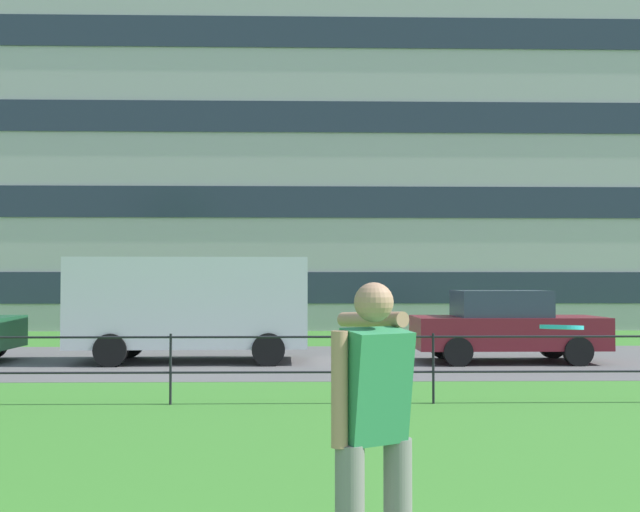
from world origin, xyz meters
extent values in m
cube|color=#565454|center=(0.00, 16.52, 0.00)|extent=(80.00, 7.24, 0.01)
cylinder|color=black|center=(-1.87, 10.48, 0.50)|extent=(0.04, 0.04, 1.00)
cylinder|color=black|center=(1.87, 10.48, 0.50)|extent=(0.04, 0.04, 1.00)
cylinder|color=black|center=(0.00, 10.48, 0.45)|extent=(33.60, 0.03, 0.03)
cylinder|color=black|center=(0.00, 10.48, 0.95)|extent=(33.60, 0.03, 0.03)
cube|color=#2D7F4C|center=(0.38, 3.66, 1.17)|extent=(0.46, 0.43, 0.63)
sphere|color=#A87A5B|center=(0.38, 3.66, 1.63)|extent=(0.22, 0.22, 0.22)
cylinder|color=#A87A5B|center=(0.40, 4.03, 1.52)|extent=(0.39, 0.59, 0.12)
cylinder|color=#A87A5B|center=(0.19, 3.55, 1.17)|extent=(0.09, 0.09, 0.62)
cylinder|color=#2DB2C6|center=(1.64, 4.29, 1.45)|extent=(0.36, 0.36, 0.04)
cube|color=silver|center=(-2.41, 16.29, 1.29)|extent=(5.05, 2.09, 1.90)
cube|color=#283342|center=(-0.41, 16.34, 1.62)|extent=(0.16, 1.67, 0.76)
cylinder|color=black|center=(-0.74, 17.26, 0.34)|extent=(0.69, 0.26, 0.68)
cylinder|color=black|center=(-0.69, 15.40, 0.34)|extent=(0.69, 0.26, 0.68)
cylinder|color=black|center=(-3.94, 17.18, 0.34)|extent=(0.69, 0.26, 0.68)
cylinder|color=black|center=(-3.89, 15.32, 0.34)|extent=(0.69, 0.26, 0.68)
cube|color=maroon|center=(4.41, 16.05, 0.64)|extent=(4.01, 1.73, 0.68)
cube|color=#2D3847|center=(4.26, 16.05, 1.26)|extent=(1.91, 1.53, 0.56)
cylinder|color=black|center=(5.65, 16.87, 0.30)|extent=(0.60, 0.20, 0.60)
cylinder|color=black|center=(5.66, 15.25, 0.30)|extent=(0.60, 0.20, 0.60)
cylinder|color=black|center=(3.17, 16.85, 0.30)|extent=(0.60, 0.20, 0.60)
cylinder|color=black|center=(3.18, 15.23, 0.30)|extent=(0.60, 0.20, 0.60)
cube|color=#B7B2AD|center=(-0.79, 33.48, 9.02)|extent=(38.45, 13.78, 18.04)
cube|color=#283342|center=(-0.79, 26.56, 1.50)|extent=(32.30, 0.06, 1.10)
cube|color=#283342|center=(-0.79, 26.56, 4.51)|extent=(32.30, 0.06, 1.10)
cube|color=#283342|center=(-0.79, 26.56, 7.52)|extent=(32.30, 0.06, 1.10)
cube|color=#283342|center=(-0.79, 26.56, 10.52)|extent=(32.30, 0.06, 1.10)
camera|label=1|loc=(-0.02, -0.62, 1.75)|focal=43.74mm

